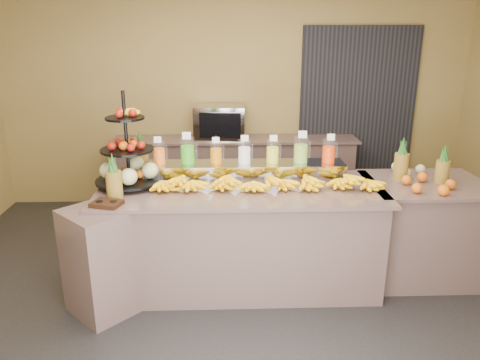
{
  "coord_description": "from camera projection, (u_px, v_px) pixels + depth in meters",
  "views": [
    {
      "loc": [
        -0.14,
        -3.57,
        2.27
      ],
      "look_at": [
        -0.01,
        0.3,
        1.01
      ],
      "focal_mm": 35.0,
      "sensor_mm": 36.0,
      "label": 1
    }
  ],
  "objects": [
    {
      "name": "juice_pitcher_orange_a",
      "position": [
        159.0,
        154.0,
        4.27
      ],
      "size": [
        0.11,
        0.12,
        0.28
      ],
      "color": "silver",
      "rests_on": "pitcher_tray"
    },
    {
      "name": "right_fruit_pile",
      "position": [
        423.0,
        176.0,
        4.16
      ],
      "size": [
        0.47,
        0.45,
        0.25
      ],
      "color": "brown",
      "rests_on": "right_counter"
    },
    {
      "name": "pineapple_left_a",
      "position": [
        114.0,
        181.0,
        3.84
      ],
      "size": [
        0.13,
        0.13,
        0.38
      ],
      "rotation": [
        0.0,
        0.0,
        0.03
      ],
      "color": "brown",
      "rests_on": "buffet_counter"
    },
    {
      "name": "room_envelope",
      "position": [
        259.0,
        73.0,
        4.27
      ],
      "size": [
        6.04,
        5.02,
        2.82
      ],
      "color": "olive",
      "rests_on": "ground"
    },
    {
      "name": "pineapple_left_b",
      "position": [
        141.0,
        159.0,
        4.4
      ],
      "size": [
        0.15,
        0.15,
        0.44
      ],
      "rotation": [
        0.0,
        0.0,
        0.3
      ],
      "color": "brown",
      "rests_on": "buffet_counter"
    },
    {
      "name": "fruit_stand",
      "position": [
        132.0,
        162.0,
        4.12
      ],
      "size": [
        0.74,
        0.74,
        0.84
      ],
      "rotation": [
        0.0,
        0.0,
        -0.28
      ],
      "color": "black",
      "rests_on": "buffet_counter"
    },
    {
      "name": "right_counter",
      "position": [
        421.0,
        229.0,
        4.39
      ],
      "size": [
        1.08,
        0.88,
        0.93
      ],
      "color": "gray",
      "rests_on": "ground"
    },
    {
      "name": "juice_pitcher_orange_b",
      "position": [
        216.0,
        154.0,
        4.28
      ],
      "size": [
        0.11,
        0.11,
        0.27
      ],
      "color": "silver",
      "rests_on": "pitcher_tray"
    },
    {
      "name": "juice_pitcher_lemon",
      "position": [
        273.0,
        153.0,
        4.3
      ],
      "size": [
        0.12,
        0.12,
        0.28
      ],
      "color": "silver",
      "rests_on": "pitcher_tray"
    },
    {
      "name": "juice_pitcher_milk",
      "position": [
        244.0,
        153.0,
        4.29
      ],
      "size": [
        0.12,
        0.12,
        0.28
      ],
      "color": "silver",
      "rests_on": "pitcher_tray"
    },
    {
      "name": "ground",
      "position": [
        242.0,
        299.0,
        4.1
      ],
      "size": [
        6.0,
        6.0,
        0.0
      ],
      "primitive_type": "plane",
      "color": "black",
      "rests_on": "ground"
    },
    {
      "name": "banana_heap",
      "position": [
        266.0,
        180.0,
        4.07
      ],
      "size": [
        2.04,
        0.18,
        0.17
      ],
      "color": "yellow",
      "rests_on": "buffet_counter"
    },
    {
      "name": "juice_pitcher_lime",
      "position": [
        301.0,
        151.0,
        4.3
      ],
      "size": [
        0.13,
        0.14,
        0.32
      ],
      "color": "silver",
      "rests_on": "pitcher_tray"
    },
    {
      "name": "pitcher_tray",
      "position": [
        244.0,
        171.0,
        4.34
      ],
      "size": [
        1.85,
        0.3,
        0.15
      ],
      "primitive_type": "cube",
      "color": "gray",
      "rests_on": "buffet_counter"
    },
    {
      "name": "juice_pitcher_green",
      "position": [
        188.0,
        152.0,
        4.27
      ],
      "size": [
        0.13,
        0.14,
        0.32
      ],
      "color": "silver",
      "rests_on": "pitcher_tray"
    },
    {
      "name": "buffet_counter",
      "position": [
        228.0,
        239.0,
        4.2
      ],
      "size": [
        2.75,
        1.25,
        0.93
      ],
      "color": "gray",
      "rests_on": "ground"
    },
    {
      "name": "condiment_caddy",
      "position": [
        107.0,
        204.0,
        3.7
      ],
      "size": [
        0.27,
        0.23,
        0.03
      ],
      "primitive_type": "cube",
      "rotation": [
        0.0,
        0.0,
        -0.3
      ],
      "color": "black",
      "rests_on": "buffet_counter"
    },
    {
      "name": "back_ledge",
      "position": [
        235.0,
        173.0,
        6.1
      ],
      "size": [
        3.1,
        0.55,
        0.93
      ],
      "color": "gray",
      "rests_on": "ground"
    },
    {
      "name": "oven_warmer",
      "position": [
        220.0,
        122.0,
        5.88
      ],
      "size": [
        0.66,
        0.49,
        0.42
      ],
      "primitive_type": "cube",
      "rotation": [
        0.0,
        0.0,
        -0.07
      ],
      "color": "gray",
      "rests_on": "back_ledge"
    },
    {
      "name": "juice_pitcher_orange_c",
      "position": [
        329.0,
        152.0,
        4.32
      ],
      "size": [
        0.12,
        0.12,
        0.29
      ],
      "color": "silver",
      "rests_on": "pitcher_tray"
    }
  ]
}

